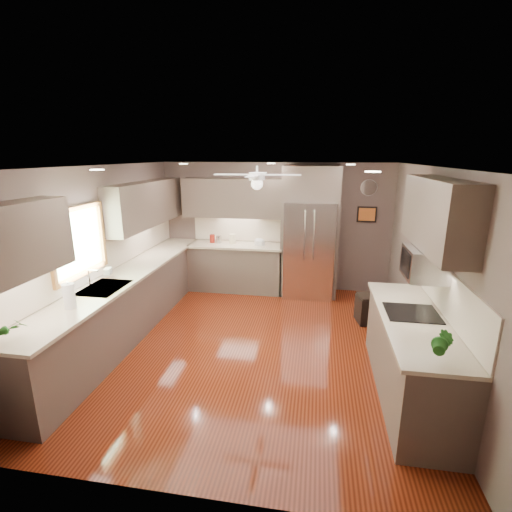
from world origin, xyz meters
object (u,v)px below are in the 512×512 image
(canister_c, at_px, (233,239))
(paper_towel, at_px, (69,296))
(canister_a, at_px, (212,239))
(potted_plant_right, at_px, (443,344))
(canister_b, at_px, (219,240))
(potted_plant_left, at_px, (13,328))
(refrigerator, at_px, (310,235))
(bowl, at_px, (259,244))
(soap_bottle, at_px, (109,271))
(stool, at_px, (369,309))
(microwave, at_px, (425,263))

(canister_c, height_order, paper_towel, paper_towel)
(canister_a, relative_size, potted_plant_right, 0.51)
(canister_a, distance_m, paper_towel, 3.52)
(canister_b, xyz_separation_m, potted_plant_left, (-0.86, -4.21, 0.07))
(canister_a, distance_m, canister_b, 0.15)
(refrigerator, bearing_deg, bowl, 179.77)
(refrigerator, bearing_deg, soap_bottle, -141.04)
(potted_plant_left, height_order, refrigerator, refrigerator)
(bowl, distance_m, refrigerator, 0.98)
(canister_a, height_order, canister_c, canister_c)
(refrigerator, relative_size, stool, 5.34)
(soap_bottle, height_order, stool, soap_bottle)
(soap_bottle, height_order, paper_towel, paper_towel)
(refrigerator, xyz_separation_m, microwave, (1.33, -2.71, 0.29))
(potted_plant_left, height_order, stool, potted_plant_left)
(canister_a, bearing_deg, canister_b, -11.34)
(canister_b, height_order, soap_bottle, soap_bottle)
(soap_bottle, distance_m, microwave, 4.16)
(canister_c, bearing_deg, microwave, -44.54)
(paper_towel, bearing_deg, stool, 31.31)
(canister_c, bearing_deg, bowl, -7.94)
(stool, bearing_deg, potted_plant_left, -140.60)
(soap_bottle, height_order, potted_plant_left, potted_plant_left)
(canister_c, height_order, refrigerator, refrigerator)
(canister_a, relative_size, potted_plant_left, 0.59)
(soap_bottle, relative_size, stool, 0.43)
(canister_b, relative_size, microwave, 0.28)
(canister_c, distance_m, stool, 2.91)
(potted_plant_right, bearing_deg, canister_c, 124.84)
(microwave, bearing_deg, stool, 101.03)
(potted_plant_right, xyz_separation_m, paper_towel, (-3.85, 0.50, -0.02))
(canister_a, relative_size, refrigerator, 0.07)
(potted_plant_left, distance_m, stool, 4.81)
(potted_plant_right, xyz_separation_m, refrigerator, (-1.22, 3.84, 0.09))
(potted_plant_right, height_order, stool, potted_plant_right)
(canister_b, bearing_deg, potted_plant_right, -52.46)
(soap_bottle, distance_m, refrigerator, 3.59)
(canister_a, bearing_deg, canister_c, -2.64)
(canister_c, height_order, stool, canister_c)
(canister_b, distance_m, paper_towel, 3.52)
(microwave, distance_m, stool, 2.03)
(potted_plant_left, bearing_deg, refrigerator, 57.40)
(canister_b, height_order, paper_towel, paper_towel)
(stool, relative_size, paper_towel, 1.40)
(potted_plant_right, xyz_separation_m, bowl, (-2.18, 3.85, -0.13))
(canister_a, bearing_deg, microwave, -40.79)
(canister_a, bearing_deg, stool, -22.62)
(potted_plant_left, distance_m, bowl, 4.47)
(canister_c, relative_size, soap_bottle, 1.01)
(potted_plant_left, relative_size, bowl, 1.22)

